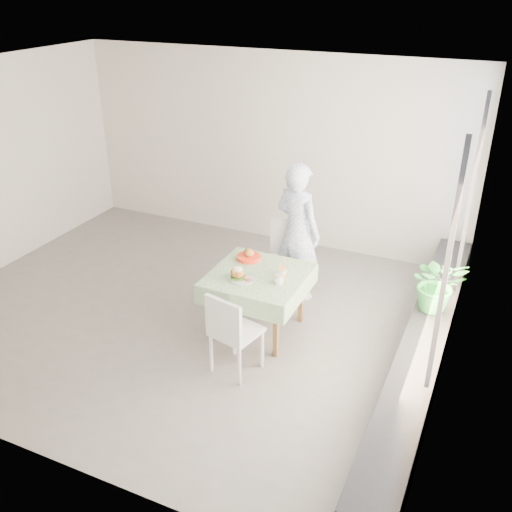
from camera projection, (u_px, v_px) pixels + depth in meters
The scene contains 16 objects.
floor at pixel (187, 313), 6.97m from camera, with size 6.00×6.00×0.00m, color #5F5D5A.
ceiling at pixel (172, 77), 5.72m from camera, with size 6.00×6.00×0.00m, color white.
wall_back at pixel (269, 149), 8.38m from camera, with size 6.00×0.02×2.80m, color silver.
wall_front at pixel (8, 318), 4.31m from camera, with size 6.00×0.02×2.80m, color silver.
wall_right at pixel (461, 257), 5.23m from camera, with size 0.02×5.00×2.80m, color silver.
window_pane at pixel (462, 231), 5.13m from camera, with size 0.01×4.80×2.18m, color #D1E0F9.
window_ledge at pixel (423, 353), 5.82m from camera, with size 0.40×4.80×0.50m, color black.
cafe_table at pixel (258, 296), 6.45m from camera, with size 1.04×1.04×0.74m.
chair_far at pixel (284, 276), 7.20m from camera, with size 0.52×0.52×0.98m.
chair_near at pixel (236, 347), 5.86m from camera, with size 0.52×0.52×0.93m.
diner at pixel (297, 232), 7.00m from camera, with size 0.64×0.42×1.77m, color #95B5EF.
main_dish at pixel (239, 275), 6.18m from camera, with size 0.31×0.31×0.16m.
juice_cup_orange at pixel (283, 270), 6.26m from camera, with size 0.10×0.10×0.27m.
juice_cup_lemonade at pixel (279, 278), 6.09m from camera, with size 0.11×0.11×0.30m.
second_dish at pixel (249, 256), 6.62m from camera, with size 0.28×0.28×0.13m.
potted_plant at pixel (437, 283), 5.98m from camera, with size 0.56×0.49×0.63m, color #2C8437.
Camera 1 is at (3.22, -5.04, 3.75)m, focal length 40.00 mm.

